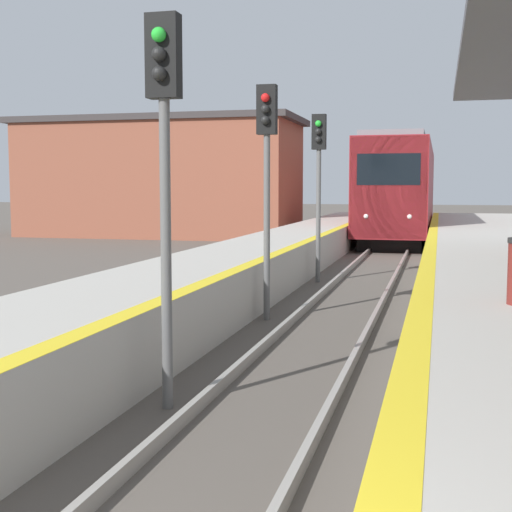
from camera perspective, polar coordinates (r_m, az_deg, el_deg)
name	(u,v)px	position (r m, az deg, el deg)	size (l,w,h in m)	color
train	(401,190)	(35.70, 11.55, 5.21)	(2.86, 18.55, 4.62)	black
signal_near	(164,136)	(7.95, -7.36, 9.49)	(0.36, 0.31, 4.36)	#595959
signal_mid	(267,157)	(13.27, 0.87, 7.95)	(0.36, 0.31, 4.36)	#595959
signal_far	(319,165)	(18.67, 5.04, 7.24)	(0.36, 0.31, 4.36)	#595959
station_building	(161,177)	(36.77, -7.63, 6.25)	(14.29, 6.15, 5.91)	brown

